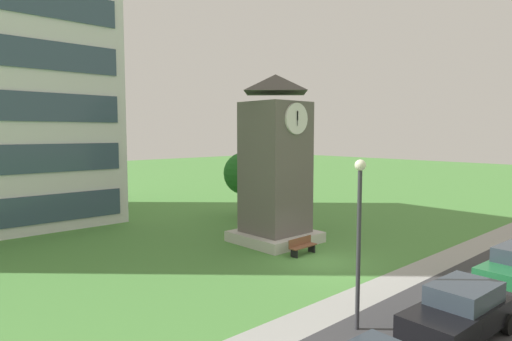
{
  "coord_description": "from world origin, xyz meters",
  "views": [
    {
      "loc": [
        -16.64,
        -13.4,
        6.41
      ],
      "look_at": [
        0.6,
        5.41,
        4.18
      ],
      "focal_mm": 30.55,
      "sensor_mm": 36.0,
      "label": 1
    }
  ],
  "objects_px": {
    "clock_tower": "(275,169)",
    "parked_car_black": "(461,311)",
    "street_lamp": "(359,225)",
    "park_bench": "(302,246)",
    "tree_near_tower": "(245,174)"
  },
  "relations": [
    {
      "from": "clock_tower",
      "to": "parked_car_black",
      "type": "distance_m",
      "value": 13.59
    },
    {
      "from": "street_lamp",
      "to": "clock_tower",
      "type": "bearing_deg",
      "value": 58.22
    },
    {
      "from": "park_bench",
      "to": "tree_near_tower",
      "type": "bearing_deg",
      "value": 65.65
    },
    {
      "from": "tree_near_tower",
      "to": "clock_tower",
      "type": "bearing_deg",
      "value": -117.32
    },
    {
      "from": "street_lamp",
      "to": "parked_car_black",
      "type": "distance_m",
      "value": 4.1
    },
    {
      "from": "clock_tower",
      "to": "parked_car_black",
      "type": "relative_size",
      "value": 2.08
    },
    {
      "from": "parked_car_black",
      "to": "tree_near_tower",
      "type": "bearing_deg",
      "value": 68.09
    },
    {
      "from": "street_lamp",
      "to": "tree_near_tower",
      "type": "distance_m",
      "value": 19.21
    },
    {
      "from": "clock_tower",
      "to": "park_bench",
      "type": "xyz_separation_m",
      "value": [
        -0.88,
        -2.89,
        -3.86
      ]
    },
    {
      "from": "clock_tower",
      "to": "street_lamp",
      "type": "xyz_separation_m",
      "value": [
        -6.15,
        -9.92,
        -0.85
      ]
    },
    {
      "from": "clock_tower",
      "to": "parked_car_black",
      "type": "bearing_deg",
      "value": -108.8
    },
    {
      "from": "street_lamp",
      "to": "park_bench",
      "type": "bearing_deg",
      "value": 53.15
    },
    {
      "from": "park_bench",
      "to": "tree_near_tower",
      "type": "distance_m",
      "value": 10.92
    },
    {
      "from": "clock_tower",
      "to": "street_lamp",
      "type": "bearing_deg",
      "value": -121.78
    },
    {
      "from": "clock_tower",
      "to": "street_lamp",
      "type": "height_order",
      "value": "clock_tower"
    }
  ]
}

